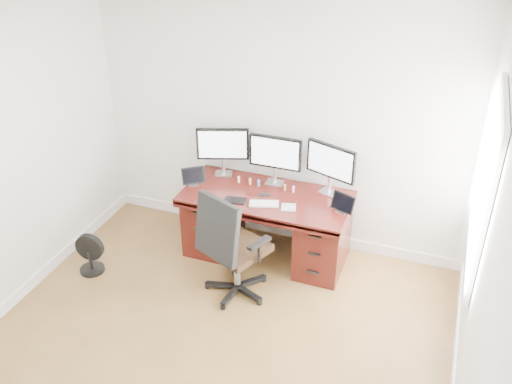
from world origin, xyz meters
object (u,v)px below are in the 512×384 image
(keyboard, at_px, (264,204))
(office_chair, at_px, (233,262))
(monitor_center, at_px, (275,154))
(floor_fan, at_px, (90,254))
(desk, at_px, (267,222))

(keyboard, bearing_deg, office_chair, -121.69)
(office_chair, distance_m, monitor_center, 1.20)
(floor_fan, bearing_deg, monitor_center, 29.54)
(monitor_center, bearing_deg, keyboard, -85.29)
(office_chair, distance_m, keyboard, 0.65)
(desk, distance_m, keyboard, 0.41)
(desk, bearing_deg, floor_fan, -150.63)
(monitor_center, bearing_deg, office_chair, -95.63)
(desk, bearing_deg, keyboard, -79.67)
(office_chair, relative_size, monitor_center, 2.06)
(desk, xyz_separation_m, floor_fan, (-1.59, -0.90, -0.19))
(desk, relative_size, office_chair, 1.50)
(desk, xyz_separation_m, office_chair, (-0.09, -0.72, -0.03))
(office_chair, relative_size, floor_fan, 2.62)
(floor_fan, bearing_deg, desk, 23.46)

